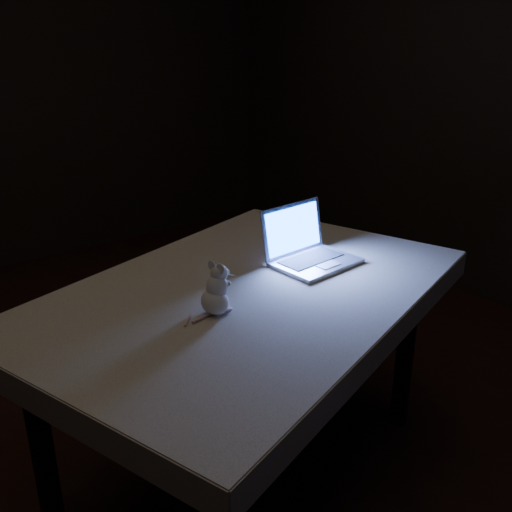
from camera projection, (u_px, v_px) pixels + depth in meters
floor at (178, 488)px, 1.99m from camera, size 5.00×5.00×0.00m
table at (248, 385)px, 1.95m from camera, size 1.55×1.22×0.73m
tablecloth at (249, 299)px, 1.82m from camera, size 1.64×1.30×0.08m
laptop at (317, 238)px, 1.95m from camera, size 0.30×0.27×0.19m
plush_mouse at (214, 289)px, 1.61m from camera, size 0.15×0.15×0.15m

